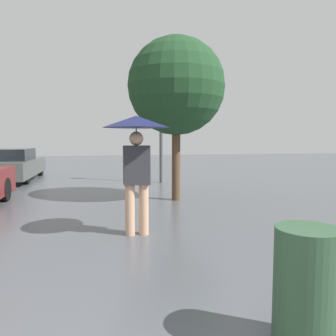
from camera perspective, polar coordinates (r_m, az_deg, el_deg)
name	(u,v)px	position (r m, az deg, el deg)	size (l,w,h in m)	color
pedestrian	(136,142)	(5.16, -5.53, 4.61)	(1.05, 1.05, 1.89)	tan
parked_car_farthest	(9,165)	(13.49, -25.95, 0.47)	(1.89, 4.34, 1.17)	#4C514C
tree	(176,87)	(8.22, 1.44, 13.96)	(2.37, 2.37, 4.00)	brown
street_lamp	(161,103)	(11.46, -1.21, 11.32)	(0.40, 0.40, 3.82)	#515456
trash_bin	(306,288)	(2.74, 22.91, -18.69)	(0.47, 0.47, 0.90)	#2D4C33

